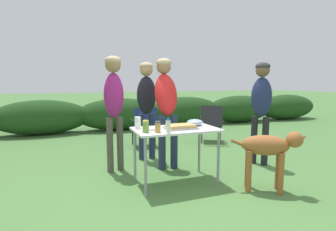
{
  "coord_description": "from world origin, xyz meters",
  "views": [
    {
      "loc": [
        -1.27,
        -3.14,
        1.35
      ],
      "look_at": [
        -0.04,
        0.19,
        0.89
      ],
      "focal_mm": 28.0,
      "sensor_mm": 36.0,
      "label": 1
    }
  ],
  "objects_px": {
    "food_tray": "(181,127)",
    "paper_cup_stack": "(138,123)",
    "camp_chair_green_behind_table": "(211,122)",
    "plate_stack": "(153,129)",
    "standing_person_in_dark_puffer": "(147,99)",
    "spice_jar": "(158,127)",
    "camp_chair_near_hedge": "(144,125)",
    "dog": "(269,149)",
    "folding_table": "(176,134)",
    "mayo_bottle": "(168,125)",
    "relish_jar": "(146,127)",
    "mixing_bowl": "(195,122)",
    "standing_person_with_beanie": "(166,98)",
    "standing_person_in_gray_fleece": "(261,100)",
    "standing_person_in_red_jacket": "(114,98)"
  },
  "relations": [
    {
      "from": "food_tray",
      "to": "paper_cup_stack",
      "type": "distance_m",
      "value": 0.56
    },
    {
      "from": "food_tray",
      "to": "camp_chair_green_behind_table",
      "type": "relative_size",
      "value": 0.49
    },
    {
      "from": "plate_stack",
      "to": "standing_person_in_dark_puffer",
      "type": "bearing_deg",
      "value": 77.85
    },
    {
      "from": "spice_jar",
      "to": "camp_chair_near_hedge",
      "type": "relative_size",
      "value": 0.17
    },
    {
      "from": "dog",
      "to": "camp_chair_near_hedge",
      "type": "bearing_deg",
      "value": -128.59
    },
    {
      "from": "folding_table",
      "to": "standing_person_in_dark_puffer",
      "type": "bearing_deg",
      "value": 92.8
    },
    {
      "from": "folding_table",
      "to": "camp_chair_green_behind_table",
      "type": "xyz_separation_m",
      "value": [
        1.61,
        1.88,
        -0.2
      ]
    },
    {
      "from": "plate_stack",
      "to": "camp_chair_green_behind_table",
      "type": "relative_size",
      "value": 0.26
    },
    {
      "from": "folding_table",
      "to": "mayo_bottle",
      "type": "bearing_deg",
      "value": -128.54
    },
    {
      "from": "plate_stack",
      "to": "relish_jar",
      "type": "relative_size",
      "value": 1.48
    },
    {
      "from": "plate_stack",
      "to": "relish_jar",
      "type": "distance_m",
      "value": 0.21
    },
    {
      "from": "relish_jar",
      "to": "standing_person_in_dark_puffer",
      "type": "relative_size",
      "value": 0.09
    },
    {
      "from": "standing_person_in_dark_puffer",
      "to": "food_tray",
      "type": "bearing_deg",
      "value": -83.43
    },
    {
      "from": "food_tray",
      "to": "relish_jar",
      "type": "height_order",
      "value": "relish_jar"
    },
    {
      "from": "mixing_bowl",
      "to": "standing_person_with_beanie",
      "type": "bearing_deg",
      "value": 112.08
    },
    {
      "from": "paper_cup_stack",
      "to": "plate_stack",
      "type": "bearing_deg",
      "value": -39.98
    },
    {
      "from": "camp_chair_green_behind_table",
      "to": "camp_chair_near_hedge",
      "type": "distance_m",
      "value": 1.5
    },
    {
      "from": "plate_stack",
      "to": "camp_chair_near_hedge",
      "type": "distance_m",
      "value": 2.02
    },
    {
      "from": "mixing_bowl",
      "to": "standing_person_in_gray_fleece",
      "type": "bearing_deg",
      "value": 6.63
    },
    {
      "from": "relish_jar",
      "to": "standing_person_with_beanie",
      "type": "distance_m",
      "value": 1.02
    },
    {
      "from": "standing_person_in_dark_puffer",
      "to": "standing_person_in_red_jacket",
      "type": "relative_size",
      "value": 0.97
    },
    {
      "from": "food_tray",
      "to": "mixing_bowl",
      "type": "xyz_separation_m",
      "value": [
        0.29,
        0.17,
        0.02
      ]
    },
    {
      "from": "spice_jar",
      "to": "standing_person_with_beanie",
      "type": "height_order",
      "value": "standing_person_with_beanie"
    },
    {
      "from": "plate_stack",
      "to": "camp_chair_near_hedge",
      "type": "xyz_separation_m",
      "value": [
        0.42,
        1.95,
        -0.28
      ]
    },
    {
      "from": "plate_stack",
      "to": "mixing_bowl",
      "type": "distance_m",
      "value": 0.66
    },
    {
      "from": "folding_table",
      "to": "relish_jar",
      "type": "height_order",
      "value": "relish_jar"
    },
    {
      "from": "mixing_bowl",
      "to": "camp_chair_green_behind_table",
      "type": "bearing_deg",
      "value": 54.17
    },
    {
      "from": "paper_cup_stack",
      "to": "standing_person_in_gray_fleece",
      "type": "bearing_deg",
      "value": 3.0
    },
    {
      "from": "standing_person_in_dark_puffer",
      "to": "camp_chair_green_behind_table",
      "type": "height_order",
      "value": "standing_person_in_dark_puffer"
    },
    {
      "from": "standing_person_in_red_jacket",
      "to": "standing_person_in_gray_fleece",
      "type": "bearing_deg",
      "value": -27.83
    },
    {
      "from": "mayo_bottle",
      "to": "standing_person_in_red_jacket",
      "type": "bearing_deg",
      "value": 115.63
    },
    {
      "from": "folding_table",
      "to": "food_tray",
      "type": "distance_m",
      "value": 0.12
    },
    {
      "from": "standing_person_in_dark_puffer",
      "to": "dog",
      "type": "xyz_separation_m",
      "value": [
        1.03,
        -1.84,
        -0.53
      ]
    },
    {
      "from": "standing_person_in_dark_puffer",
      "to": "standing_person_in_gray_fleece",
      "type": "xyz_separation_m",
      "value": [
        1.65,
        -0.92,
        -0.01
      ]
    },
    {
      "from": "folding_table",
      "to": "food_tray",
      "type": "bearing_deg",
      "value": -36.81
    },
    {
      "from": "folding_table",
      "to": "food_tray",
      "type": "height_order",
      "value": "food_tray"
    },
    {
      "from": "spice_jar",
      "to": "mayo_bottle",
      "type": "height_order",
      "value": "mayo_bottle"
    },
    {
      "from": "standing_person_in_dark_puffer",
      "to": "camp_chair_near_hedge",
      "type": "relative_size",
      "value": 2.01
    },
    {
      "from": "camp_chair_near_hedge",
      "to": "standing_person_with_beanie",
      "type": "bearing_deg",
      "value": -86.67
    },
    {
      "from": "spice_jar",
      "to": "mayo_bottle",
      "type": "xyz_separation_m",
      "value": [
        0.11,
        -0.08,
        0.03
      ]
    },
    {
      "from": "paper_cup_stack",
      "to": "camp_chair_near_hedge",
      "type": "bearing_deg",
      "value": 72.18
    },
    {
      "from": "plate_stack",
      "to": "camp_chair_near_hedge",
      "type": "relative_size",
      "value": 0.26
    },
    {
      "from": "folding_table",
      "to": "camp_chair_near_hedge",
      "type": "height_order",
      "value": "camp_chair_near_hedge"
    },
    {
      "from": "mixing_bowl",
      "to": "paper_cup_stack",
      "type": "distance_m",
      "value": 0.81
    },
    {
      "from": "food_tray",
      "to": "standing_person_in_red_jacket",
      "type": "relative_size",
      "value": 0.24
    },
    {
      "from": "food_tray",
      "to": "standing_person_in_gray_fleece",
      "type": "relative_size",
      "value": 0.25
    },
    {
      "from": "relish_jar",
      "to": "camp_chair_green_behind_table",
      "type": "relative_size",
      "value": 0.18
    },
    {
      "from": "mixing_bowl",
      "to": "paper_cup_stack",
      "type": "height_order",
      "value": "paper_cup_stack"
    },
    {
      "from": "food_tray",
      "to": "standing_person_in_gray_fleece",
      "type": "height_order",
      "value": "standing_person_in_gray_fleece"
    },
    {
      "from": "food_tray",
      "to": "mayo_bottle",
      "type": "distance_m",
      "value": 0.34
    }
  ]
}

